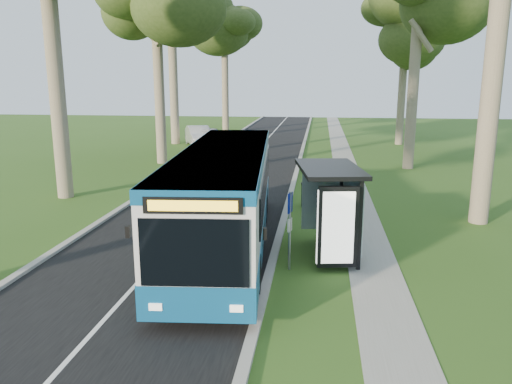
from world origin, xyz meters
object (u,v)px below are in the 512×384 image
bus (225,197)px  bus_shelter (334,196)px  bus_stop_sign (290,221)px  car_white (207,137)px  car_silver (199,136)px  litter_bin (308,195)px

bus → bus_shelter: bus is taller
bus_stop_sign → car_white: bearing=122.1°
bus_stop_sign → car_white: 27.85m
bus_shelter → car_silver: bearing=102.9°
litter_bin → car_white: 21.01m
bus_shelter → car_white: (-9.68, 25.53, -1.23)m
car_white → bus_stop_sign: bearing=-69.2°
bus → litter_bin: 6.24m
bus_shelter → litter_bin: bearing=89.0°
litter_bin → bus_stop_sign: bearing=-92.6°
bus_stop_sign → car_white: (-8.42, 26.54, -0.71)m
bus_stop_sign → bus_shelter: size_ratio=0.66×
bus → bus_shelter: (3.48, -0.85, 0.31)m
litter_bin → car_silver: (-9.55, 19.40, 0.27)m
bus → bus_stop_sign: 2.91m
bus_shelter → car_silver: bus_shelter is taller
car_white → car_silver: size_ratio=0.91×
car_silver → car_white: bearing=-43.7°
car_white → car_silver: bearing=163.0°
bus_shelter → car_white: bus_shelter is taller
bus_stop_sign → car_silver: bus_stop_sign is taller
bus_stop_sign → car_white: size_ratio=0.52×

